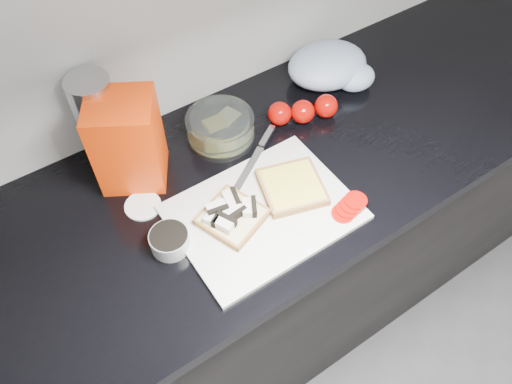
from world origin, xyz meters
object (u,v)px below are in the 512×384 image
(cutting_board, at_px, (263,212))
(steel_canister, at_px, (100,121))
(glass_bowl, at_px, (220,128))
(bread_bag, at_px, (128,141))

(cutting_board, relative_size, steel_canister, 1.67)
(steel_canister, bearing_deg, cutting_board, -59.14)
(glass_bowl, bearing_deg, cutting_board, -99.82)
(glass_bowl, relative_size, steel_canister, 0.71)
(cutting_board, height_order, steel_canister, steel_canister)
(cutting_board, bearing_deg, glass_bowl, 80.18)
(glass_bowl, xyz_separation_m, steel_canister, (-0.26, 0.10, 0.08))
(glass_bowl, relative_size, bread_bag, 0.75)
(bread_bag, height_order, steel_canister, steel_canister)
(steel_canister, bearing_deg, bread_bag, -72.66)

